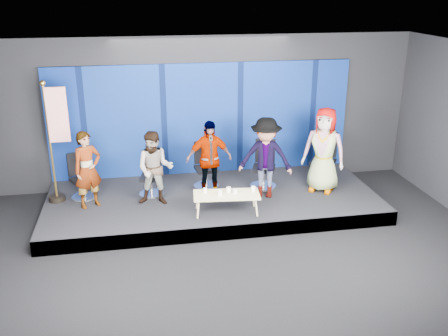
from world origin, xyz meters
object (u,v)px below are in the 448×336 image
(mug_c, at_px, (229,190))
(mug_d, at_px, (235,192))
(mug_b, at_px, (220,193))
(panelist_b, at_px, (155,169))
(chair_b, at_px, (151,181))
(mug_e, at_px, (253,189))
(chair_a, at_px, (82,184))
(mug_a, at_px, (205,190))
(coffee_table, at_px, (227,195))
(panelist_a, at_px, (88,170))
(panelist_e, at_px, (324,150))
(chair_d, at_px, (264,172))
(chair_e, at_px, (323,166))
(panelist_d, at_px, (266,158))
(panelist_c, at_px, (209,159))
(chair_c, at_px, (206,173))
(flag_stand, at_px, (56,139))

(mug_c, xyz_separation_m, mug_d, (0.11, -0.11, -0.00))
(mug_b, bearing_deg, panelist_b, 149.22)
(chair_b, bearing_deg, mug_b, -31.82)
(mug_e, bearing_deg, chair_a, 160.37)
(mug_a, bearing_deg, chair_a, 155.65)
(coffee_table, relative_size, mug_a, 15.20)
(coffee_table, bearing_deg, chair_a, 156.35)
(mug_d, relative_size, mug_e, 0.92)
(panelist_a, relative_size, mug_c, 15.55)
(panelist_e, height_order, coffee_table, panelist_e)
(chair_d, bearing_deg, mug_c, -112.44)
(chair_e, xyz_separation_m, mug_e, (-1.92, -1.19, 0.07))
(mug_d, bearing_deg, chair_d, 53.14)
(chair_a, bearing_deg, mug_e, -48.87)
(chair_b, distance_m, panelist_b, 0.68)
(panelist_a, height_order, panelist_d, panelist_d)
(panelist_c, distance_m, mug_b, 1.01)
(coffee_table, bearing_deg, panelist_e, 18.45)
(chair_c, relative_size, mug_b, 9.73)
(panelist_d, height_order, mug_c, panelist_d)
(chair_b, distance_m, mug_d, 1.99)
(panelist_a, height_order, chair_b, panelist_a)
(chair_b, bearing_deg, chair_d, 11.33)
(mug_e, bearing_deg, panelist_e, 22.73)
(panelist_a, distance_m, flag_stand, 0.90)
(chair_b, bearing_deg, panelist_b, -69.69)
(panelist_a, height_order, panelist_b, panelist_a)
(chair_b, xyz_separation_m, chair_d, (2.48, -0.01, 0.04))
(panelist_a, distance_m, chair_c, 2.57)
(panelist_c, height_order, chair_d, panelist_c)
(panelist_b, relative_size, chair_d, 1.45)
(chair_c, xyz_separation_m, mug_a, (-0.19, -1.25, 0.11))
(chair_e, height_order, mug_e, chair_e)
(chair_c, distance_m, chair_e, 2.68)
(panelist_c, relative_size, panelist_e, 0.89)
(panelist_a, height_order, panelist_c, panelist_c)
(panelist_c, xyz_separation_m, coffee_table, (0.21, -0.89, -0.46))
(chair_c, distance_m, coffee_table, 1.41)
(chair_e, relative_size, mug_d, 12.24)
(mug_c, bearing_deg, mug_a, 172.74)
(chair_a, relative_size, panelist_d, 0.57)
(coffee_table, relative_size, flag_stand, 0.53)
(mug_c, bearing_deg, panelist_e, 16.97)
(panelist_b, bearing_deg, mug_b, -19.26)
(chair_a, distance_m, mug_d, 3.29)
(chair_c, relative_size, mug_d, 10.94)
(panelist_e, bearing_deg, panelist_a, -146.82)
(chair_c, relative_size, mug_a, 11.57)
(panelist_e, relative_size, mug_a, 20.97)
(chair_e, bearing_deg, panelist_e, -79.76)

